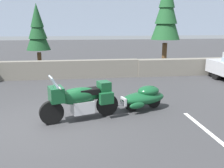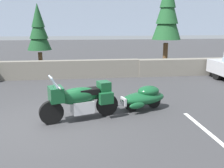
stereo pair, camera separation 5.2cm
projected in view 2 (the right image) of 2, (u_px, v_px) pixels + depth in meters
name	position (u px, v px, depth m)	size (l,w,h in m)	color
ground_plane	(47.00, 124.00, 6.74)	(80.00, 80.00, 0.00)	#38383A
stone_guard_wall	(79.00, 69.00, 12.56)	(24.00, 0.59, 0.92)	slate
distant_ridgeline	(76.00, 11.00, 97.44)	(240.00, 80.00, 16.00)	#99A8BF
touring_motorcycle	(80.00, 99.00, 6.95)	(2.25, 1.13, 1.33)	black
car_shaped_trailer	(144.00, 97.00, 7.84)	(2.21, 1.11, 0.76)	black
pine_tree_tall	(167.00, 11.00, 14.38)	(1.70, 1.70, 5.53)	brown
pine_tree_secondary	(38.00, 29.00, 13.91)	(1.35, 1.35, 3.85)	brown
parking_stripe_marker	(217.00, 140.00, 5.82)	(0.12, 3.60, 0.01)	silver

